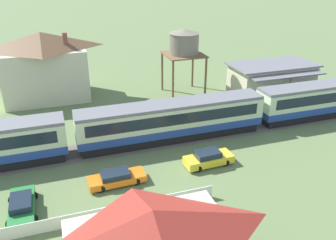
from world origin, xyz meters
TOP-DOWN VIEW (x-y plane):
  - ground_plane at (0.00, 0.00)m, footprint 600.00×600.00m
  - passenger_train at (2.45, -0.22)m, footprint 59.33×2.95m
  - railway_track at (5.93, -0.22)m, footprint 130.70×3.60m
  - station_building at (19.09, 7.86)m, footprint 11.43×7.16m
  - station_house_brown_roof at (-9.51, 16.09)m, footprint 11.13×7.63m
  - water_tower at (8.04, 12.06)m, footprint 5.04×5.04m
  - picket_fence_front at (-10.71, -10.39)m, footprint 25.26×0.06m
  - parked_car_orange at (-4.77, -6.28)m, footprint 4.72×1.85m
  - parked_car_yellow at (3.62, -6.00)m, footprint 4.49×1.91m
  - parked_car_green at (-12.02, -7.74)m, footprint 2.17×4.54m

SIDE VIEW (x-z plane):
  - ground_plane at x=0.00m, z-range 0.00..0.00m
  - railway_track at x=5.93m, z-range -0.01..0.03m
  - picket_fence_front at x=-10.71m, z-range 0.00..1.05m
  - parked_car_orange at x=-4.77m, z-range -0.02..1.14m
  - parked_car_green at x=-12.02m, z-range -0.03..1.25m
  - parked_car_yellow at x=3.62m, z-range -0.04..1.35m
  - station_building at x=19.09m, z-range 0.03..4.32m
  - passenger_train at x=2.45m, z-range 0.22..4.23m
  - station_house_brown_roof at x=-9.51m, z-range 0.13..8.82m
  - water_tower at x=8.04m, z-range 2.51..11.21m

